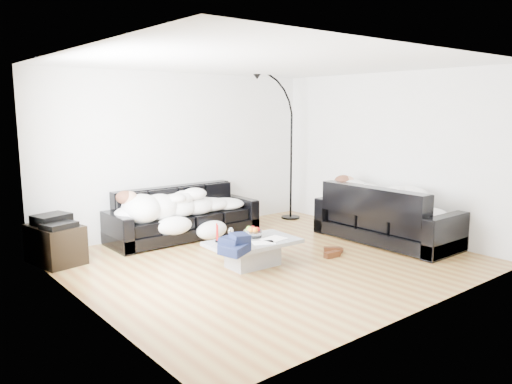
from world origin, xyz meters
TOP-DOWN VIEW (x-y plane):
  - ground at (0.00, 0.00)m, footprint 5.00×5.00m
  - wall_back at (0.00, 2.25)m, footprint 5.00×0.02m
  - wall_left at (-2.50, 0.00)m, footprint 0.02×4.50m
  - wall_right at (2.50, 0.00)m, footprint 0.02×4.50m
  - ceiling at (0.00, 0.00)m, footprint 5.00×5.00m
  - sofa_back at (-0.26, 1.79)m, footprint 2.41×0.84m
  - sofa_right at (2.02, -0.38)m, footprint 0.93×2.18m
  - sleeper_back at (-0.26, 1.74)m, footprint 2.04×0.71m
  - sleeper_right at (2.02, -0.38)m, footprint 0.79×1.87m
  - teal_cushion at (1.96, 0.29)m, footprint 0.42×0.38m
  - coffee_table at (-0.33, -0.04)m, footprint 1.21×0.74m
  - fruit_bowl at (-0.22, 0.10)m, footprint 0.29×0.29m
  - wine_glass_a at (-0.58, 0.10)m, footprint 0.08×0.08m
  - wine_glass_b at (-0.64, -0.03)m, footprint 0.08×0.08m
  - wine_glass_c at (-0.46, -0.09)m, footprint 0.07×0.07m
  - candle_left at (-0.73, 0.17)m, footprint 0.04×0.04m
  - candle_right at (-0.73, 0.19)m, footprint 0.06×0.06m
  - newspaper_a at (-0.07, -0.16)m, footprint 0.34×0.28m
  - newspaper_b at (-0.30, -0.22)m, footprint 0.34×0.30m
  - navy_jacket at (-0.81, -0.31)m, footprint 0.41×0.36m
  - shoes at (0.83, -0.36)m, footprint 0.47×0.40m
  - av_cabinet at (-2.27, 1.72)m, footprint 0.64×0.83m
  - stereo at (-2.27, 1.72)m, footprint 0.52×0.45m
  - floor_lamp at (2.01, 1.75)m, footprint 0.91×0.49m

SIDE VIEW (x-z plane):
  - ground at x=0.00m, z-range 0.00..0.00m
  - shoes at x=0.83m, z-range 0.00..0.09m
  - coffee_table at x=-0.33m, z-range 0.00..0.34m
  - av_cabinet at x=-2.27m, z-range 0.00..0.51m
  - newspaper_a at x=-0.07m, z-range 0.35..0.35m
  - newspaper_b at x=-0.30m, z-range 0.35..0.35m
  - sofa_back at x=-0.26m, z-range 0.00..0.79m
  - fruit_bowl at x=-0.22m, z-range 0.34..0.49m
  - wine_glass_b at x=-0.64m, z-range 0.34..0.50m
  - wine_glass_c at x=-0.46m, z-range 0.34..0.50m
  - wine_glass_a at x=-0.58m, z-range 0.34..0.52m
  - sofa_right at x=2.02m, z-range 0.00..0.88m
  - candle_left at x=-0.73m, z-range 0.34..0.56m
  - candle_right at x=-0.73m, z-range 0.34..0.59m
  - navy_jacket at x=-0.81m, z-range 0.42..0.60m
  - stereo at x=-2.27m, z-range 0.51..0.64m
  - sleeper_back at x=-0.26m, z-range 0.42..0.83m
  - sleeper_right at x=2.02m, z-range 0.42..0.88m
  - teal_cushion at x=1.96m, z-range 0.62..0.82m
  - floor_lamp at x=2.01m, z-range 0.00..2.36m
  - wall_back at x=0.00m, z-range 0.00..2.60m
  - wall_left at x=-2.50m, z-range 0.00..2.60m
  - wall_right at x=2.50m, z-range 0.00..2.60m
  - ceiling at x=0.00m, z-range 2.60..2.60m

